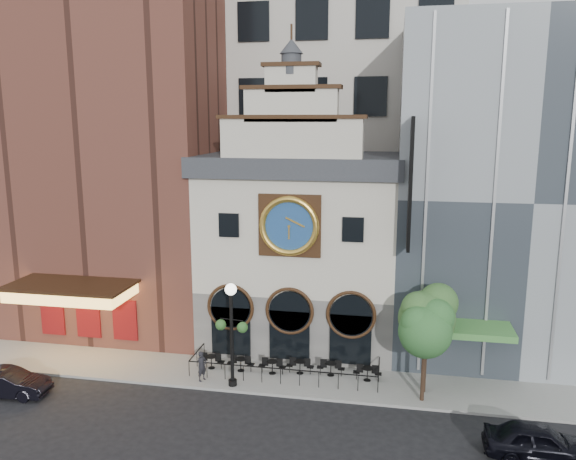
# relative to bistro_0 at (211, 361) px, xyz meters

# --- Properties ---
(ground) EXTENTS (120.00, 120.00, 0.00)m
(ground) POSITION_rel_bistro_0_xyz_m (4.38, -2.41, -0.61)
(ground) COLOR black
(ground) RESTS_ON ground
(sidewalk) EXTENTS (44.00, 5.00, 0.15)m
(sidewalk) POSITION_rel_bistro_0_xyz_m (4.38, 0.09, -0.54)
(sidewalk) COLOR gray
(sidewalk) RESTS_ON ground
(clock_building) EXTENTS (12.60, 8.78, 18.65)m
(clock_building) POSITION_rel_bistro_0_xyz_m (4.38, 5.41, 6.07)
(clock_building) COLOR #605E5B
(clock_building) RESTS_ON ground
(theater_building) EXTENTS (14.00, 15.60, 25.00)m
(theater_building) POSITION_rel_bistro_0_xyz_m (-8.62, 7.54, 11.99)
(theater_building) COLOR brown
(theater_building) RESTS_ON ground
(retail_building) EXTENTS (14.00, 14.40, 20.00)m
(retail_building) POSITION_rel_bistro_0_xyz_m (17.38, 7.57, 9.53)
(retail_building) COLOR gray
(retail_building) RESTS_ON ground
(office_tower) EXTENTS (20.00, 16.00, 40.00)m
(office_tower) POSITION_rel_bistro_0_xyz_m (4.38, 17.59, 19.39)
(office_tower) COLOR #BDB8AA
(office_tower) RESTS_ON ground
(cafe_railing) EXTENTS (10.60, 2.60, 0.90)m
(cafe_railing) POSITION_rel_bistro_0_xyz_m (4.38, 0.09, -0.01)
(cafe_railing) COLOR black
(cafe_railing) RESTS_ON sidewalk
(bistro_0) EXTENTS (1.58, 0.68, 0.90)m
(bistro_0) POSITION_rel_bistro_0_xyz_m (0.00, 0.00, 0.00)
(bistro_0) COLOR black
(bistro_0) RESTS_ON sidewalk
(bistro_1) EXTENTS (1.58, 0.68, 0.90)m
(bistro_1) POSITION_rel_bistro_0_xyz_m (1.79, -0.02, 0.00)
(bistro_1) COLOR black
(bistro_1) RESTS_ON sidewalk
(bistro_2) EXTENTS (1.58, 0.68, 0.90)m
(bistro_2) POSITION_rel_bistro_0_xyz_m (3.66, -0.02, 0.00)
(bistro_2) COLOR black
(bistro_2) RESTS_ON sidewalk
(bistro_3) EXTENTS (1.58, 0.68, 0.90)m
(bistro_3) POSITION_rel_bistro_0_xyz_m (5.22, 0.29, 0.00)
(bistro_3) COLOR black
(bistro_3) RESTS_ON sidewalk
(bistro_4) EXTENTS (1.58, 0.68, 0.90)m
(bistro_4) POSITION_rel_bistro_0_xyz_m (6.98, 0.36, 0.00)
(bistro_4) COLOR black
(bistro_4) RESTS_ON sidewalk
(bistro_5) EXTENTS (1.58, 0.68, 0.90)m
(bistro_5) POSITION_rel_bistro_0_xyz_m (9.06, 0.11, 0.00)
(bistro_5) COLOR black
(bistro_5) RESTS_ON sidewalk
(car_right) EXTENTS (4.69, 1.97, 1.58)m
(car_right) POSITION_rel_bistro_0_xyz_m (16.73, -5.69, 0.18)
(car_right) COLOR black
(car_right) RESTS_ON ground
(car_left) EXTENTS (4.50, 1.92, 1.44)m
(car_left) POSITION_rel_bistro_0_xyz_m (-9.71, -4.92, 0.11)
(car_left) COLOR black
(car_left) RESTS_ON ground
(pedestrian) EXTENTS (0.65, 0.74, 1.70)m
(pedestrian) POSITION_rel_bistro_0_xyz_m (-0.01, -1.59, 0.39)
(pedestrian) COLOR black
(pedestrian) RESTS_ON sidewalk
(lamppost) EXTENTS (1.85, 0.75, 5.80)m
(lamppost) POSITION_rel_bistro_0_xyz_m (1.83, -1.83, 3.12)
(lamppost) COLOR black
(lamppost) RESTS_ON sidewalk
(tree_left) EXTENTS (2.82, 2.71, 5.42)m
(tree_left) POSITION_rel_bistro_0_xyz_m (12.01, -1.57, 3.51)
(tree_left) COLOR #382619
(tree_left) RESTS_ON sidewalk
(tree_right) EXTENTS (3.09, 2.97, 5.95)m
(tree_right) POSITION_rel_bistro_0_xyz_m (12.13, -0.58, 3.90)
(tree_right) COLOR #382619
(tree_right) RESTS_ON sidewalk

